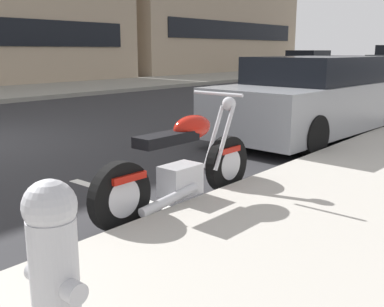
{
  "coord_description": "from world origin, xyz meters",
  "views": [
    {
      "loc": [
        -3.1,
        -7.73,
        1.53
      ],
      "look_at": [
        0.34,
        -4.84,
        0.5
      ],
      "focal_mm": 42.56,
      "sensor_mm": 36.0,
      "label": 1
    }
  ],
  "objects_px": {
    "car_opposite_curb": "(307,65)",
    "fire_hydrant": "(54,265)",
    "parked_motorcycle": "(182,167)",
    "parked_car_mid_block": "(314,99)"
  },
  "relations": [
    {
      "from": "parked_motorcycle",
      "to": "fire_hydrant",
      "type": "xyz_separation_m",
      "value": [
        -2.17,
        -1.14,
        0.17
      ]
    },
    {
      "from": "car_opposite_curb",
      "to": "parked_car_mid_block",
      "type": "bearing_deg",
      "value": 26.07
    },
    {
      "from": "car_opposite_curb",
      "to": "fire_hydrant",
      "type": "distance_m",
      "value": 25.34
    },
    {
      "from": "parked_car_mid_block",
      "to": "fire_hydrant",
      "type": "xyz_separation_m",
      "value": [
        -6.56,
        -1.87,
        -0.09
      ]
    },
    {
      "from": "parked_car_mid_block",
      "to": "fire_hydrant",
      "type": "distance_m",
      "value": 6.82
    },
    {
      "from": "car_opposite_curb",
      "to": "parked_motorcycle",
      "type": "bearing_deg",
      "value": 22.77
    },
    {
      "from": "parked_car_mid_block",
      "to": "parked_motorcycle",
      "type": "bearing_deg",
      "value": -167.72
    },
    {
      "from": "parked_motorcycle",
      "to": "car_opposite_curb",
      "type": "height_order",
      "value": "car_opposite_curb"
    },
    {
      "from": "parked_motorcycle",
      "to": "fire_hydrant",
      "type": "distance_m",
      "value": 2.46
    },
    {
      "from": "fire_hydrant",
      "to": "parked_motorcycle",
      "type": "bearing_deg",
      "value": 27.78
    }
  ]
}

